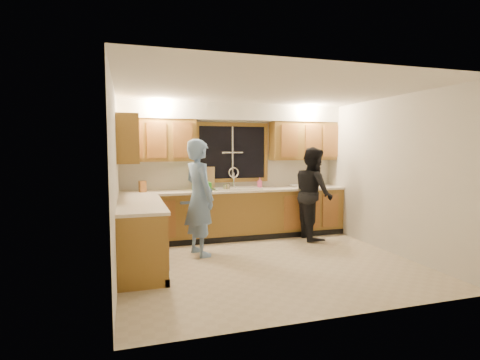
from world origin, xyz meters
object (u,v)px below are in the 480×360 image
soap_bottle (260,182)px  man (199,197)px  stove (142,245)px  dishwasher (192,219)px  bowl (295,186)px  sink (237,192)px  knife_block (142,186)px  dish_crate (202,186)px  woman (313,193)px

soap_bottle → man: bearing=-142.2°
stove → soap_bottle: (2.32, 2.00, 0.57)m
dishwasher → bowl: bowl is taller
sink → dishwasher: (-0.85, -0.01, -0.45)m
sink → stove: 2.60m
dishwasher → bowl: 2.14m
dishwasher → knife_block: (-0.85, 0.03, 0.61)m
dishwasher → soap_bottle: soap_bottle is taller
sink → stove: sink is taller
knife_block → bowl: (2.92, 0.03, -0.07)m
dish_crate → bowl: dish_crate is taller
man → dish_crate: size_ratio=5.68×
man → stove: bearing=117.8°
stove → man: (0.92, 0.91, 0.46)m
stove → soap_bottle: size_ratio=4.70×
dish_crate → bowl: size_ratio=1.57×
bowl → knife_block: bearing=-179.4°
dishwasher → soap_bottle: (1.37, 0.19, 0.61)m
dish_crate → bowl: bearing=2.4°
man → bowl: 2.31m
sink → knife_block: sink is taller
sink → dish_crate: (-0.67, -0.03, 0.13)m
soap_bottle → bowl: bearing=-10.4°
knife_block → stove: bearing=-113.7°
dish_crate → soap_bottle: soap_bottle is taller
man → woman: bearing=-96.0°
man → soap_bottle: size_ratio=9.54×
dishwasher → sink: bearing=1.0°
woman → knife_block: size_ratio=8.60×
dishwasher → man: size_ratio=0.45×
dish_crate → knife_block: bearing=177.5°
sink → woman: 1.42m
bowl → soap_bottle: bearing=169.6°
sink → stove: size_ratio=0.96×
sink → soap_bottle: sink is taller
stove → soap_bottle: 3.12m
dishwasher → knife_block: bearing=177.8°
dishwasher → dish_crate: (0.18, -0.01, 0.58)m
stove → woman: bearing=23.2°
dish_crate → man: bearing=-103.3°
man → woman: size_ratio=1.07×
dish_crate → dishwasher: bearing=176.0°
dishwasher → knife_block: 1.05m
stove → knife_block: size_ratio=4.53×
sink → woman: size_ratio=0.50×
stove → knife_block: knife_block is taller
sink → bowl: size_ratio=4.19×
sink → bowl: (1.22, 0.05, 0.08)m
dish_crate → sink: bearing=2.3°
stove → bowl: (3.02, 1.88, 0.50)m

